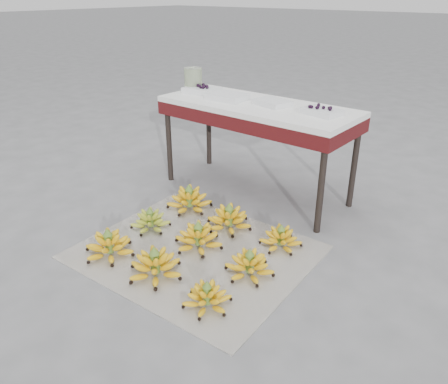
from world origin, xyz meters
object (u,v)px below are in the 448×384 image
Objects in this scene: tray_far_left at (202,90)px; newspaper_mat at (196,252)px; bunch_mid_left at (150,221)px; glass_jar at (193,79)px; bunch_back_right at (281,239)px; bunch_mid_center at (198,238)px; bunch_back_left at (189,200)px; tray_far_right at (322,111)px; bunch_front_center at (155,266)px; bunch_back_center at (229,219)px; bunch_front_left at (109,246)px; vendor_table at (257,114)px; bunch_front_right at (207,298)px; tray_right at (273,103)px; tray_left at (227,96)px; bunch_mid_right at (249,266)px.

newspaper_mat is at bearing -50.45° from tray_far_left.
bunch_mid_left is at bearing 177.55° from newspaper_mat.
bunch_back_right is at bearing -25.10° from glass_jar.
bunch_mid_center is 0.50m from bunch_back_left.
tray_far_right is (0.26, 0.91, 0.69)m from newspaper_mat.
bunch_back_center is (-0.02, 0.64, -0.00)m from bunch_front_center.
bunch_back_right is (0.35, 0.66, -0.01)m from bunch_front_center.
vendor_table reaches higher than bunch_front_left.
bunch_back_left reaches higher than newspaper_mat.
tray_far_right is (-0.10, 0.56, 0.63)m from bunch_back_right.
tray_far_left reaches higher than newspaper_mat.
tray_far_left reaches higher than bunch_front_right.
bunch_front_left is at bearing -138.67° from bunch_mid_center.
tray_right is 0.37m from tray_far_right.
bunch_mid_center is at bearing -107.56° from tray_far_right.
tray_far_right is at bearing -0.24° from glass_jar.
tray_left reaches higher than bunch_mid_center.
bunch_front_left is 0.35m from bunch_front_center.
newspaper_mat is 1.15m from tray_right.
tray_left reaches higher than bunch_front_left.
bunch_front_center is 0.37m from bunch_front_right.
bunch_back_right is 0.95m from vendor_table.
bunch_back_left is (-0.77, 0.36, 0.01)m from bunch_mid_right.
bunch_front_left is at bearing -84.86° from tray_left.
vendor_table reaches higher than bunch_front_center.
bunch_front_center reaches higher than bunch_mid_left.
bunch_front_center reaches higher than bunch_front_right.
tray_right is at bearing 136.42° from bunch_front_right.
newspaper_mat is 3.88× the size of bunch_mid_center.
vendor_table is at bearing 88.73° from bunch_back_left.
tray_far_left is at bearing 122.57° from bunch_mid_center.
bunch_mid_right is 0.34m from bunch_back_right.
tray_left is at bearing 134.93° from bunch_back_center.
vendor_table is 0.25m from tray_left.
tray_far_right reaches higher than vendor_table.
bunch_mid_left is at bearing -86.16° from tray_left.
glass_jar reaches higher than bunch_front_left.
bunch_mid_left is 1.13m from tray_right.
tray_left reaches higher than bunch_mid_left.
bunch_mid_center is at bearing -76.18° from vendor_table.
tray_far_right is at bearing 56.73° from bunch_back_left.
tray_right is at bearing 1.31° from tray_far_left.
bunch_mid_right is (0.72, 0.35, -0.00)m from bunch_front_left.
bunch_front_left is 0.81m from bunch_mid_right.
tray_far_left reaches higher than bunch_back_center.
bunch_mid_left reaches higher than bunch_front_right.
bunch_front_right is 1.27× the size of tray_far_right.
tray_left is at bearing -9.24° from glass_jar.
vendor_table reaches higher than bunch_back_right.
bunch_mid_left is at bearing 167.21° from bunch_mid_right.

